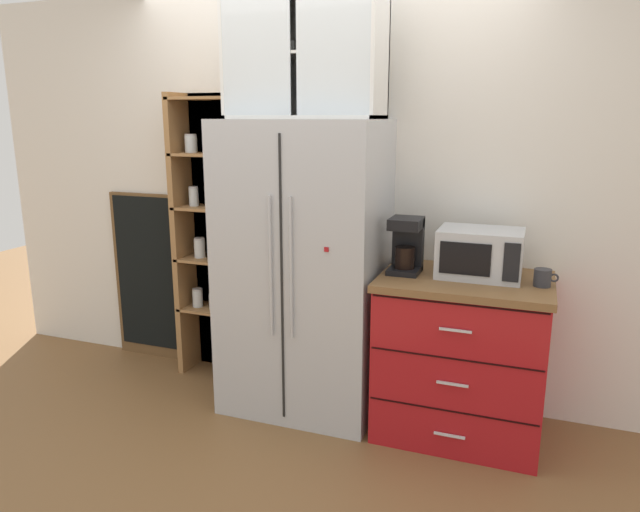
{
  "coord_description": "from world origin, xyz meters",
  "views": [
    {
      "loc": [
        1.26,
        -3.08,
        1.75
      ],
      "look_at": [
        0.1,
        0.03,
        0.96
      ],
      "focal_mm": 32.65,
      "sensor_mm": 36.0,
      "label": 1
    }
  ],
  "objects_px": {
    "refrigerator": "(304,269)",
    "bottle_clear": "(467,257)",
    "coffee_maker": "(406,245)",
    "microwave": "(480,253)",
    "mug_charcoal": "(543,278)",
    "chalkboard_menu": "(151,276)"
  },
  "relations": [
    {
      "from": "coffee_maker",
      "to": "mug_charcoal",
      "type": "distance_m",
      "value": 0.73
    },
    {
      "from": "refrigerator",
      "to": "coffee_maker",
      "type": "xyz_separation_m",
      "value": [
        0.61,
        0.01,
        0.19
      ]
    },
    {
      "from": "coffee_maker",
      "to": "mug_charcoal",
      "type": "bearing_deg",
      "value": -3.22
    },
    {
      "from": "refrigerator",
      "to": "mug_charcoal",
      "type": "xyz_separation_m",
      "value": [
        1.33,
        -0.03,
        0.08
      ]
    },
    {
      "from": "microwave",
      "to": "mug_charcoal",
      "type": "height_order",
      "value": "microwave"
    },
    {
      "from": "mug_charcoal",
      "to": "microwave",
      "type": "bearing_deg",
      "value": 165.76
    },
    {
      "from": "microwave",
      "to": "chalkboard_menu",
      "type": "distance_m",
      "value": 2.39
    },
    {
      "from": "microwave",
      "to": "coffee_maker",
      "type": "xyz_separation_m",
      "value": [
        -0.39,
        -0.04,
        0.03
      ]
    },
    {
      "from": "microwave",
      "to": "bottle_clear",
      "type": "bearing_deg",
      "value": -153.19
    },
    {
      "from": "microwave",
      "to": "coffee_maker",
      "type": "height_order",
      "value": "coffee_maker"
    },
    {
      "from": "coffee_maker",
      "to": "microwave",
      "type": "bearing_deg",
      "value": 6.1
    },
    {
      "from": "refrigerator",
      "to": "coffee_maker",
      "type": "height_order",
      "value": "refrigerator"
    },
    {
      "from": "refrigerator",
      "to": "coffee_maker",
      "type": "relative_size",
      "value": 5.62
    },
    {
      "from": "mug_charcoal",
      "to": "bottle_clear",
      "type": "height_order",
      "value": "bottle_clear"
    },
    {
      "from": "coffee_maker",
      "to": "chalkboard_menu",
      "type": "height_order",
      "value": "chalkboard_menu"
    },
    {
      "from": "refrigerator",
      "to": "bottle_clear",
      "type": "bearing_deg",
      "value": 1.23
    },
    {
      "from": "bottle_clear",
      "to": "chalkboard_menu",
      "type": "distance_m",
      "value": 2.33
    },
    {
      "from": "coffee_maker",
      "to": "chalkboard_menu",
      "type": "xyz_separation_m",
      "value": [
        -1.95,
        0.29,
        -0.45
      ]
    },
    {
      "from": "refrigerator",
      "to": "coffee_maker",
      "type": "distance_m",
      "value": 0.64
    },
    {
      "from": "microwave",
      "to": "mug_charcoal",
      "type": "distance_m",
      "value": 0.35
    },
    {
      "from": "microwave",
      "to": "mug_charcoal",
      "type": "relative_size",
      "value": 3.61
    },
    {
      "from": "microwave",
      "to": "bottle_clear",
      "type": "xyz_separation_m",
      "value": [
        -0.06,
        -0.03,
        -0.02
      ]
    }
  ]
}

